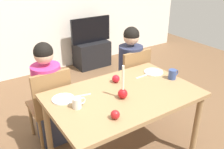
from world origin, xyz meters
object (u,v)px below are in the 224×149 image
Objects in this scene: mug_left at (77,103)px; mug_right at (173,74)px; chair_left at (51,103)px; apple_by_left_plate at (116,79)px; plate_right at (154,72)px; candle_centerpiece at (123,92)px; dining_table at (124,101)px; person_left_child at (49,97)px; plate_left at (63,99)px; apple_near_candle at (115,115)px; tv at (91,30)px; tv_stand at (92,54)px; chair_right at (131,78)px; person_right_child at (130,73)px.

mug_right is (1.08, -0.05, 0.00)m from mug_left.
chair_left is 11.20× the size of apple_by_left_plate.
mug_right is (0.06, -0.22, 0.05)m from plate_right.
candle_centerpiece is at bearing -55.50° from chair_left.
candle_centerpiece is at bearing -133.19° from dining_table.
person_left_child is at bearing 94.23° from mug_left.
chair_left is at bearing 124.50° from candle_centerpiece.
apple_near_candle is (0.23, -0.50, 0.03)m from plate_left.
apple_by_left_plate is (0.36, 0.52, 0.00)m from apple_near_candle.
dining_table is 1.77× the size of tv.
chair_left is 1.41× the size of tv_stand.
chair_right is at bearing 46.88° from dining_table.
tv is at bearing 80.13° from plate_right.
chair_left is 1.33m from mug_right.
plate_right is at bearing -20.79° from chair_left.
chair_left reaches higher than apple_by_left_plate.
person_left_child is at bearing -130.87° from tv_stand.
apple_by_left_plate is at bearing -34.71° from person_left_child.
tv is at bearing 68.17° from dining_table.
tv is 3.88× the size of plate_left.
dining_table is at bearing 46.81° from candle_centerpiece.
chair_right is at bearing -101.77° from tv.
tv reaches higher than chair_left.
tv_stand is at bearing -90.00° from tv.
tv_stand is at bearing 67.49° from candle_centerpiece.
person_left_child is at bearing 178.29° from chair_right.
plate_left is (-1.44, -2.09, 0.05)m from tv.
person_left_child is 1.83× the size of tv_stand.
person_left_child reaches higher than chair_right.
candle_centerpiece is at bearing 43.91° from apple_near_candle.
plate_right is at bearing 9.89° from mug_left.
mug_left reaches higher than plate_right.
tv is (0.92, 2.30, 0.04)m from dining_table.
dining_table is 1.56× the size of chair_left.
plate_right is (0.56, 0.20, 0.09)m from dining_table.
tv is 10.54× the size of apple_near_candle.
person_right_child reaches higher than tv.
candle_centerpiece is (-0.06, -0.06, 0.15)m from dining_table.
apple_by_left_plate is at bearing -140.91° from person_right_child.
mug_left is at bearing -85.77° from person_left_child.
tv reaches higher than apple_by_left_plate.
candle_centerpiece is 3.99× the size of apple_by_left_plate.
apple_near_candle is at bearing -124.74° from apple_by_left_plate.
mug_right reaches higher than apple_by_left_plate.
chair_left reaches higher than dining_table.
dining_table is 0.86m from person_right_child.
apple_by_left_plate reaches higher than dining_table.
person_right_child is 0.48m from plate_right.
plate_left is 1.66× the size of mug_left.
tv is (0.35, 1.66, 0.14)m from person_right_child.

